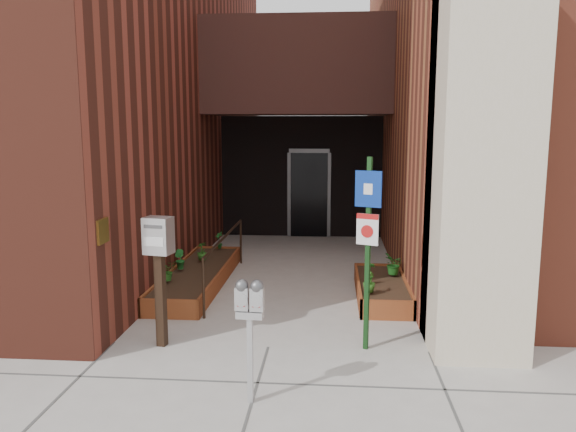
# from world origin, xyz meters

# --- Properties ---
(ground) EXTENTS (80.00, 80.00, 0.00)m
(ground) POSITION_xyz_m (0.00, 0.00, 0.00)
(ground) COLOR #9E9991
(ground) RESTS_ON ground
(architecture) EXTENTS (20.00, 14.60, 10.00)m
(architecture) POSITION_xyz_m (-0.18, 6.89, 4.98)
(architecture) COLOR maroon
(architecture) RESTS_ON ground
(planter_left) EXTENTS (0.90, 3.60, 0.30)m
(planter_left) POSITION_xyz_m (-1.55, 2.70, 0.13)
(planter_left) COLOR #652D16
(planter_left) RESTS_ON ground
(planter_right) EXTENTS (0.80, 2.20, 0.30)m
(planter_right) POSITION_xyz_m (1.60, 2.20, 0.13)
(planter_right) COLOR #652D16
(planter_right) RESTS_ON ground
(handrail) EXTENTS (0.04, 3.34, 0.90)m
(handrail) POSITION_xyz_m (-1.05, 2.65, 0.75)
(handrail) COLOR black
(handrail) RESTS_ON ground
(parking_meter) EXTENTS (0.29, 0.14, 1.28)m
(parking_meter) POSITION_xyz_m (-0.01, -1.43, 0.99)
(parking_meter) COLOR #B6B6B8
(parking_meter) RESTS_ON ground
(sign_post) EXTENTS (0.31, 0.14, 2.40)m
(sign_post) POSITION_xyz_m (1.22, 0.04, 1.47)
(sign_post) COLOR #133614
(sign_post) RESTS_ON ground
(payment_dropbox) EXTENTS (0.37, 0.30, 1.66)m
(payment_dropbox) POSITION_xyz_m (-1.35, -0.04, 1.19)
(payment_dropbox) COLOR black
(payment_dropbox) RESTS_ON ground
(shrub_left_a) EXTENTS (0.40, 0.40, 0.32)m
(shrub_left_a) POSITION_xyz_m (-1.85, 1.89, 0.46)
(shrub_left_a) COLOR #25631C
(shrub_left_a) RESTS_ON planter_left
(shrub_left_b) EXTENTS (0.26, 0.26, 0.34)m
(shrub_left_b) POSITION_xyz_m (-1.85, 2.63, 0.47)
(shrub_left_b) COLOR #1B6021
(shrub_left_b) RESTS_ON planter_left
(shrub_left_c) EXTENTS (0.26, 0.26, 0.33)m
(shrub_left_c) POSITION_xyz_m (-1.61, 3.31, 0.47)
(shrub_left_c) COLOR #255A19
(shrub_left_c) RESTS_ON planter_left
(shrub_left_d) EXTENTS (0.26, 0.26, 0.35)m
(shrub_left_d) POSITION_xyz_m (-1.49, 4.30, 0.47)
(shrub_left_d) COLOR #17511A
(shrub_left_d) RESTS_ON planter_left
(shrub_right_a) EXTENTS (0.25, 0.25, 0.34)m
(shrub_right_a) POSITION_xyz_m (1.35, 1.51, 0.47)
(shrub_right_a) COLOR #295E1A
(shrub_right_a) RESTS_ON planter_right
(shrub_right_b) EXTENTS (0.25, 0.25, 0.35)m
(shrub_right_b) POSITION_xyz_m (1.39, 2.06, 0.47)
(shrub_right_b) COLOR #1D5F1B
(shrub_right_b) RESTS_ON planter_right
(shrub_right_c) EXTENTS (0.33, 0.33, 0.36)m
(shrub_right_c) POSITION_xyz_m (1.82, 2.53, 0.48)
(shrub_right_c) COLOR #195819
(shrub_right_c) RESTS_ON planter_right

